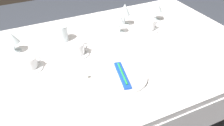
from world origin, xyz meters
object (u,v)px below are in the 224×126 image
Objects in this scene: dinner_plate at (122,77)px; fork_outer at (93,84)px; wine_glass_centre at (125,10)px; wine_glass_left at (157,7)px; coffee_cup_left at (77,48)px; dinner_knife at (148,70)px; coffee_cup_right at (29,62)px; spoon_dessert at (154,63)px; spoon_soup at (148,64)px; coffee_cup_far at (149,25)px; toothbrush_package at (122,75)px; drink_tumbler at (62,34)px; wine_glass_far at (120,20)px; wine_glass_right at (12,39)px.

dinner_plate reaches higher than fork_outer.
wine_glass_centre is 0.24m from wine_glass_left.
dinner_knife is at bearing -46.16° from coffee_cup_left.
coffee_cup_right is 0.68× the size of wine_glass_centre.
spoon_dessert is 0.55m from wine_glass_left.
fork_outer is 0.34m from spoon_soup.
coffee_cup_left is at bearing -172.03° from coffee_cup_far.
spoon_dessert is at bearing -124.67° from wine_glass_left.
toothbrush_package is 2.07× the size of drink_tumbler.
wine_glass_far reaches higher than coffee_cup_left.
coffee_cup_far is 0.69× the size of wine_glass_centre.
wine_glass_right is at bearing 132.40° from dinner_plate.
spoon_soup is at bearing 4.54° from fork_outer.
drink_tumbler reaches higher than dinner_plate.
wine_glass_centre is at bearing 48.59° from fork_outer.
wine_glass_left reaches higher than dinner_knife.
toothbrush_package is 1.59× the size of wine_glass_far.
fork_outer is 1.90× the size of coffee_cup_right.
coffee_cup_right is 1.04× the size of drink_tumbler.
toothbrush_package is (0.00, 0.00, 0.02)m from dinner_plate.
dinner_plate is 2.37× the size of coffee_cup_right.
spoon_dessert is at bearing 10.65° from dinner_plate.
toothbrush_package is at bearing -9.37° from fork_outer.
wine_glass_far is (0.61, 0.15, 0.05)m from coffee_cup_right.
fork_outer is at bearing -145.63° from wine_glass_left.
toothbrush_package is at bearing -164.51° from spoon_soup.
wine_glass_far is 1.30× the size of drink_tumbler.
dinner_knife is (0.31, -0.02, 0.00)m from fork_outer.
coffee_cup_right is (-0.40, 0.29, 0.03)m from dinner_plate.
wine_glass_right is (-0.30, 0.47, 0.08)m from fork_outer.
wine_glass_far is at bearing 64.53° from dinner_plate.
spoon_dessert is at bearing -98.09° from wine_glass_centre.
dinner_knife is 0.63m from coffee_cup_right.
coffee_cup_right reaches higher than fork_outer.
dinner_knife is 0.07m from spoon_dessert.
dinner_plate is 0.19m from spoon_soup.
spoon_dessert is at bearing 30.47° from dinner_knife.
wine_glass_centre is (0.42, 0.22, 0.07)m from coffee_cup_left.
toothbrush_package is 0.95× the size of dinner_knife.
dinner_plate is at bearing -137.23° from wine_glass_left.
spoon_soup is at bearing -21.74° from coffee_cup_right.
fork_outer is (-0.15, 0.02, -0.01)m from dinner_plate.
fork_outer is 0.37m from spoon_dessert.
wine_glass_far is at bearing 86.87° from spoon_soup.
dinner_knife is (0.16, 0.00, -0.01)m from dinner_plate.
wine_glass_far is at bearing 48.89° from fork_outer.
dinner_plate is 0.73m from wine_glass_left.
dinner_knife is 0.59m from drink_tumbler.
wine_glass_centre reaches higher than coffee_cup_left.
coffee_cup_right is at bearing -167.69° from wine_glass_left.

